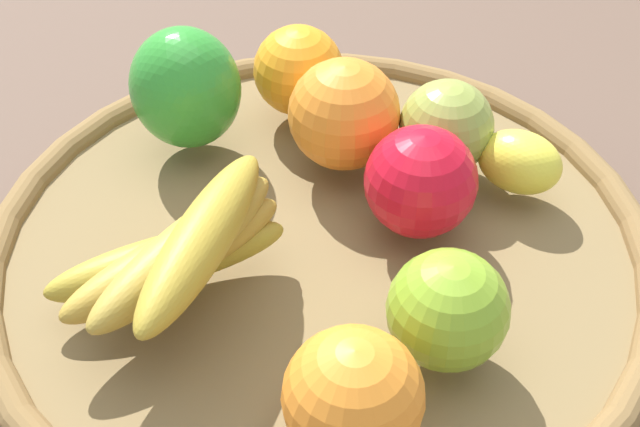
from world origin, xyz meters
TOP-DOWN VIEW (x-y plane):
  - ground_plane at (0.00, 0.00)m, footprint 2.40×2.40m
  - basket at (0.00, 0.00)m, footprint 0.47×0.47m
  - apple_2 at (0.11, -0.04)m, footprint 0.10×0.10m
  - apple_1 at (-0.05, -0.11)m, footprint 0.10×0.10m
  - orange_0 at (0.08, 0.02)m, footprint 0.09×0.09m
  - banana_bunch at (-0.09, 0.05)m, footprint 0.16×0.13m
  - orange_2 at (-0.13, -0.09)m, footprint 0.08×0.08m
  - orange_1 at (0.12, 0.08)m, footprint 0.08×0.08m
  - apple_0 at (0.04, -0.05)m, footprint 0.10×0.10m
  - bell_pepper at (0.05, 0.14)m, footprint 0.10×0.10m
  - lemon_0 at (0.11, -0.10)m, footprint 0.04×0.06m

SIDE VIEW (x-z plane):
  - ground_plane at x=0.00m, z-range 0.00..0.00m
  - basket at x=0.00m, z-range 0.00..0.04m
  - lemon_0 at x=0.11m, z-range 0.04..0.08m
  - apple_2 at x=0.11m, z-range 0.04..0.10m
  - orange_1 at x=0.12m, z-range 0.04..0.11m
  - apple_1 at x=-0.05m, z-range 0.04..0.11m
  - apple_0 at x=0.04m, z-range 0.04..0.11m
  - orange_2 at x=-0.13m, z-range 0.04..0.11m
  - banana_bunch at x=-0.09m, z-range 0.04..0.11m
  - orange_0 at x=0.08m, z-range 0.04..0.12m
  - bell_pepper at x=0.05m, z-range 0.04..0.13m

